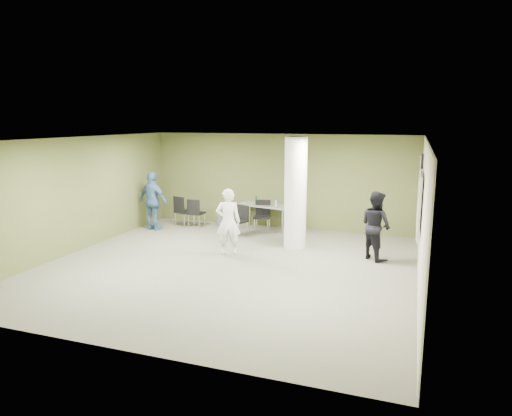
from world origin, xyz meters
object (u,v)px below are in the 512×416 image
at_px(chair_back_left, 182,209).
at_px(man_blue, 153,201).
at_px(man_black, 376,225).
at_px(woman_white, 228,222).
at_px(folding_table, 265,206).

distance_m(chair_back_left, man_blue, 0.92).
height_order(chair_back_left, man_black, man_black).
relative_size(woman_white, man_blue, 0.93).
height_order(man_black, man_blue, man_blue).
bearing_deg(chair_back_left, folding_table, -148.19).
xyz_separation_m(woman_white, man_blue, (-3.05, 1.59, 0.06)).
bearing_deg(man_blue, chair_back_left, -125.05).
bearing_deg(folding_table, man_black, -18.32).
distance_m(chair_back_left, man_black, 5.97).
xyz_separation_m(chair_back_left, man_blue, (-0.63, -0.60, 0.31)).
bearing_deg(folding_table, man_blue, -148.63).
height_order(folding_table, man_blue, man_blue).
xyz_separation_m(folding_table, chair_back_left, (-2.48, -0.51, -0.15)).
relative_size(woman_white, man_black, 1.00).
xyz_separation_m(chair_back_left, woman_white, (2.42, -2.19, 0.25)).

